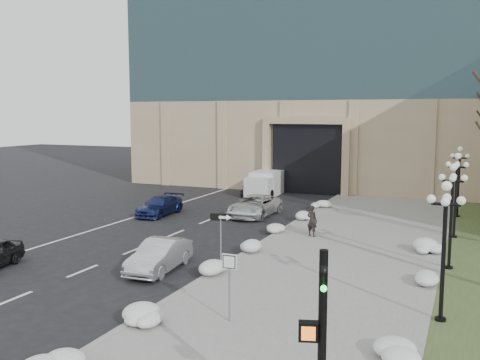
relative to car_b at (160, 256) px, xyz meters
The scene contains 25 objects.
ground 8.17m from the car_b, 65.29° to the right, with size 160.00×160.00×0.00m, color black.
sidewalk 9.57m from the car_b, 43.72° to the left, with size 9.00×40.00×0.12m, color gray.
curb 7.05m from the car_b, 69.99° to the left, with size 0.30×40.00×0.14m, color gray.
car_b is the anchor object (origin of this frame).
car_c 13.14m from the car_b, 121.95° to the left, with size 1.78×4.38×1.27m, color navy.
car_d 13.40m from the car_b, 93.62° to the left, with size 2.35×5.10×1.42m, color silver.
car_e 22.38m from the car_b, 101.76° to the left, with size 1.46×3.62×1.23m, color #2C2C31.
pedestrian 9.73m from the car_b, 62.68° to the left, with size 0.64×0.42×1.75m, color black.
box_truck 23.44m from the car_b, 98.72° to the left, with size 2.41×6.34×1.99m.
one_way_sign 3.22m from the car_b, 19.06° to the left, with size 0.98×0.31×2.60m.
keep_sign 6.93m from the car_b, 38.68° to the right, with size 0.51×0.07×2.38m.
traffic_signal 14.05m from the car_b, 45.12° to the right, with size 0.74×0.98×4.34m.
snow_clump_b 5.96m from the car_b, 60.96° to the right, with size 1.10×1.60×0.36m, color white.
snow_clump_c 2.63m from the car_b, ahead, with size 1.10×1.60×0.36m, color white.
snow_clump_d 4.98m from the car_b, 56.34° to the left, with size 1.10×1.60×0.36m, color white.
snow_clump_e 8.75m from the car_b, 73.02° to the left, with size 1.10×1.60×0.36m, color white.
snow_clump_f 13.00m from the car_b, 77.34° to the left, with size 1.10×1.60×0.36m, color white.
snow_clump_g 17.88m from the car_b, 81.86° to the left, with size 1.10×1.60×0.36m, color white.
snow_clump_h 11.77m from the car_b, 24.51° to the right, with size 1.10×1.60×0.36m, color white.
snow_clump_i 11.49m from the car_b, 10.86° to the left, with size 1.10×1.60×0.36m, color white.
snow_clump_j 12.90m from the car_b, 33.86° to the left, with size 1.10×1.60×0.36m, color white.
lamppost_a 12.03m from the car_b, ahead, with size 1.18×1.18×4.76m.
lamppost_b 12.99m from the car_b, 23.55° to the left, with size 1.18×1.18×4.76m.
lamppost_c 16.65m from the car_b, 44.75° to the left, with size 1.18×1.18×4.76m.
lamppost_d 21.69m from the car_b, 57.11° to the left, with size 1.18×1.18×4.76m.
Camera 1 is at (8.97, -12.20, 6.92)m, focal length 40.00 mm.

